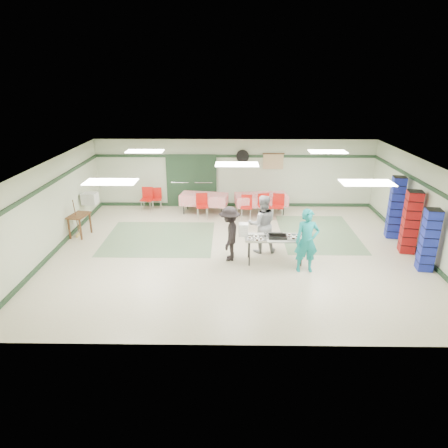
{
  "coord_description": "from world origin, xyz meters",
  "views": [
    {
      "loc": [
        -0.2,
        -11.08,
        5.04
      ],
      "look_at": [
        -0.36,
        -0.3,
        1.0
      ],
      "focal_mm": 32.0,
      "sensor_mm": 36.0,
      "label": 1
    }
  ],
  "objects_px": {
    "volunteer_grey": "(262,224)",
    "chair_loose_a": "(157,196)",
    "serving_table": "(275,239)",
    "dining_table_b": "(204,199)",
    "chair_a": "(264,204)",
    "crate_stack_blue_a": "(395,208)",
    "crate_stack_red": "(410,222)",
    "dining_table_a": "(261,199)",
    "chair_loose_b": "(147,196)",
    "broom": "(76,217)",
    "volunteer_dark": "(230,234)",
    "chair_b": "(246,204)",
    "office_printer": "(90,198)",
    "crate_stack_blue_b": "(429,240)",
    "volunteer_teal": "(307,241)",
    "chair_c": "(278,204)",
    "chair_d": "(202,203)",
    "printer_table": "(79,218)"
  },
  "relations": [
    {
      "from": "serving_table",
      "to": "dining_table_a",
      "type": "distance_m",
      "value": 4.28
    },
    {
      "from": "dining_table_a",
      "to": "crate_stack_blue_b",
      "type": "distance_m",
      "value": 6.28
    },
    {
      "from": "dining_table_b",
      "to": "crate_stack_blue_b",
      "type": "xyz_separation_m",
      "value": [
        6.34,
        -4.72,
        0.31
      ]
    },
    {
      "from": "crate_stack_blue_a",
      "to": "crate_stack_red",
      "type": "relative_size",
      "value": 1.07
    },
    {
      "from": "serving_table",
      "to": "volunteer_dark",
      "type": "height_order",
      "value": "volunteer_dark"
    },
    {
      "from": "volunteer_teal",
      "to": "chair_c",
      "type": "relative_size",
      "value": 1.9
    },
    {
      "from": "chair_a",
      "to": "volunteer_teal",
      "type": "bearing_deg",
      "value": -89.82
    },
    {
      "from": "volunteer_dark",
      "to": "volunteer_grey",
      "type": "bearing_deg",
      "value": 125.54
    },
    {
      "from": "volunteer_dark",
      "to": "chair_a",
      "type": "height_order",
      "value": "volunteer_dark"
    },
    {
      "from": "volunteer_teal",
      "to": "volunteer_dark",
      "type": "xyz_separation_m",
      "value": [
        -2.07,
        0.69,
        -0.09
      ]
    },
    {
      "from": "chair_d",
      "to": "chair_a",
      "type": "bearing_deg",
      "value": -8.55
    },
    {
      "from": "chair_d",
      "to": "chair_loose_a",
      "type": "bearing_deg",
      "value": 142.38
    },
    {
      "from": "chair_d",
      "to": "crate_stack_blue_b",
      "type": "height_order",
      "value": "crate_stack_blue_b"
    },
    {
      "from": "office_printer",
      "to": "crate_stack_red",
      "type": "bearing_deg",
      "value": -8.92
    },
    {
      "from": "crate_stack_blue_a",
      "to": "crate_stack_blue_b",
      "type": "distance_m",
      "value": 2.37
    },
    {
      "from": "printer_table",
      "to": "dining_table_a",
      "type": "bearing_deg",
      "value": 31.66
    },
    {
      "from": "office_printer",
      "to": "crate_stack_blue_b",
      "type": "bearing_deg",
      "value": -15.02
    },
    {
      "from": "chair_loose_b",
      "to": "volunteer_grey",
      "type": "bearing_deg",
      "value": -37.82
    },
    {
      "from": "dining_table_a",
      "to": "crate_stack_blue_b",
      "type": "relative_size",
      "value": 1.16
    },
    {
      "from": "chair_a",
      "to": "chair_loose_a",
      "type": "relative_size",
      "value": 1.09
    },
    {
      "from": "chair_loose_b",
      "to": "crate_stack_red",
      "type": "height_order",
      "value": "crate_stack_red"
    },
    {
      "from": "chair_a",
      "to": "chair_loose_b",
      "type": "bearing_deg",
      "value": 158.99
    },
    {
      "from": "dining_table_b",
      "to": "chair_loose_a",
      "type": "xyz_separation_m",
      "value": [
        -1.91,
        0.48,
        -0.05
      ]
    },
    {
      "from": "volunteer_teal",
      "to": "office_printer",
      "type": "relative_size",
      "value": 3.57
    },
    {
      "from": "serving_table",
      "to": "dining_table_a",
      "type": "xyz_separation_m",
      "value": [
        -0.07,
        4.28,
        -0.14
      ]
    },
    {
      "from": "chair_a",
      "to": "chair_d",
      "type": "bearing_deg",
      "value": 169.65
    },
    {
      "from": "office_printer",
      "to": "broom",
      "type": "distance_m",
      "value": 1.26
    },
    {
      "from": "volunteer_teal",
      "to": "chair_loose_a",
      "type": "height_order",
      "value": "volunteer_teal"
    },
    {
      "from": "chair_a",
      "to": "dining_table_b",
      "type": "bearing_deg",
      "value": 155.77
    },
    {
      "from": "dining_table_a",
      "to": "chair_d",
      "type": "xyz_separation_m",
      "value": [
        -2.24,
        -0.56,
        0.0
      ]
    },
    {
      "from": "chair_a",
      "to": "broom",
      "type": "distance_m",
      "value": 6.58
    },
    {
      "from": "volunteer_dark",
      "to": "dining_table_a",
      "type": "xyz_separation_m",
      "value": [
        1.21,
        4.13,
        -0.23
      ]
    },
    {
      "from": "volunteer_dark",
      "to": "chair_b",
      "type": "distance_m",
      "value": 3.63
    },
    {
      "from": "dining_table_a",
      "to": "chair_loose_a",
      "type": "bearing_deg",
      "value": 166.19
    },
    {
      "from": "chair_a",
      "to": "dining_table_a",
      "type": "bearing_deg",
      "value": 86.36
    },
    {
      "from": "volunteer_grey",
      "to": "chair_d",
      "type": "xyz_separation_m",
      "value": [
        -2.0,
        3.01,
        -0.31
      ]
    },
    {
      "from": "dining_table_a",
      "to": "chair_loose_b",
      "type": "height_order",
      "value": "chair_loose_b"
    },
    {
      "from": "chair_loose_b",
      "to": "broom",
      "type": "distance_m",
      "value": 3.26
    },
    {
      "from": "serving_table",
      "to": "dining_table_b",
      "type": "bearing_deg",
      "value": 118.07
    },
    {
      "from": "volunteer_teal",
      "to": "chair_d",
      "type": "xyz_separation_m",
      "value": [
        -3.09,
        4.26,
        -0.31
      ]
    },
    {
      "from": "volunteer_grey",
      "to": "crate_stack_blue_a",
      "type": "bearing_deg",
      "value": -170.24
    },
    {
      "from": "volunteer_teal",
      "to": "chair_b",
      "type": "xyz_separation_m",
      "value": [
        -1.44,
        4.26,
        -0.34
      ]
    },
    {
      "from": "volunteer_grey",
      "to": "broom",
      "type": "height_order",
      "value": "volunteer_grey"
    },
    {
      "from": "dining_table_b",
      "to": "chair_c",
      "type": "distance_m",
      "value": 2.84
    },
    {
      "from": "chair_loose_b",
      "to": "printer_table",
      "type": "xyz_separation_m",
      "value": [
        -1.71,
        -2.69,
        0.05
      ]
    },
    {
      "from": "serving_table",
      "to": "dining_table_a",
      "type": "bearing_deg",
      "value": 91.08
    },
    {
      "from": "crate_stack_red",
      "to": "dining_table_a",
      "type": "bearing_deg",
      "value": 139.52
    },
    {
      "from": "broom",
      "to": "chair_a",
      "type": "bearing_deg",
      "value": 6.7
    },
    {
      "from": "dining_table_b",
      "to": "printer_table",
      "type": "bearing_deg",
      "value": -139.89
    },
    {
      "from": "volunteer_grey",
      "to": "chair_loose_a",
      "type": "height_order",
      "value": "volunteer_grey"
    }
  ]
}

